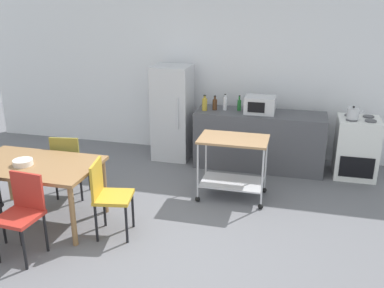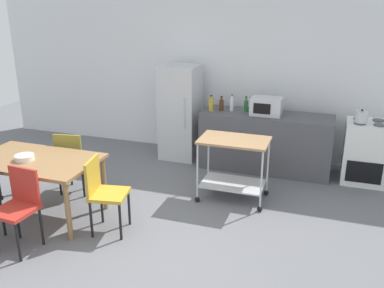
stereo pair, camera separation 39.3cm
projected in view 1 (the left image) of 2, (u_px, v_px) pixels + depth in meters
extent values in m
plane|color=slate|center=(150.00, 246.00, 4.62)|extent=(12.00, 12.00, 0.00)
cube|color=white|center=(212.00, 68.00, 7.06)|extent=(8.40, 0.12, 2.90)
cube|color=#4C4C51|center=(259.00, 140.00, 6.63)|extent=(2.00, 0.64, 0.90)
cube|color=olive|center=(34.00, 165.00, 4.93)|extent=(1.50, 0.90, 0.04)
cylinder|color=olive|center=(73.00, 216.00, 4.53)|extent=(0.06, 0.06, 0.71)
cylinder|color=olive|center=(9.00, 175.00, 5.57)|extent=(0.06, 0.06, 0.71)
cylinder|color=olive|center=(105.00, 186.00, 5.25)|extent=(0.06, 0.06, 0.71)
cube|color=#B72D23|center=(19.00, 217.00, 4.28)|extent=(0.43, 0.43, 0.04)
cube|color=#B72D23|center=(28.00, 190.00, 4.37)|extent=(0.38, 0.06, 0.40)
cylinder|color=black|center=(24.00, 250.00, 4.16)|extent=(0.03, 0.03, 0.45)
cylinder|color=black|center=(20.00, 227.00, 4.57)|extent=(0.03, 0.03, 0.45)
cylinder|color=black|center=(46.00, 233.00, 4.46)|extent=(0.03, 0.03, 0.45)
cylinder|color=black|center=(3.00, 225.00, 4.61)|extent=(0.03, 0.03, 0.45)
cube|color=olive|center=(71.00, 163.00, 5.67)|extent=(0.46, 0.46, 0.04)
cube|color=olive|center=(65.00, 152.00, 5.43)|extent=(0.38, 0.09, 0.40)
cylinder|color=black|center=(89.00, 175.00, 5.90)|extent=(0.03, 0.03, 0.45)
cylinder|color=black|center=(66.00, 174.00, 5.93)|extent=(0.03, 0.03, 0.45)
cylinder|color=black|center=(81.00, 185.00, 5.58)|extent=(0.03, 0.03, 0.45)
cylinder|color=black|center=(56.00, 184.00, 5.61)|extent=(0.03, 0.03, 0.45)
cube|color=gold|center=(114.00, 197.00, 4.71)|extent=(0.47, 0.47, 0.04)
cube|color=gold|center=(97.00, 179.00, 4.65)|extent=(0.10, 0.38, 0.40)
cylinder|color=black|center=(127.00, 225.00, 4.62)|extent=(0.03, 0.03, 0.45)
cylinder|color=black|center=(133.00, 210.00, 4.94)|extent=(0.03, 0.03, 0.45)
cylinder|color=black|center=(96.00, 223.00, 4.64)|extent=(0.03, 0.03, 0.45)
cylinder|color=black|center=(104.00, 209.00, 4.96)|extent=(0.03, 0.03, 0.45)
cube|color=white|center=(356.00, 148.00, 6.31)|extent=(0.60, 0.60, 0.90)
cube|color=black|center=(357.00, 168.00, 6.10)|extent=(0.48, 0.01, 0.32)
cylinder|color=#47474C|center=(352.00, 120.00, 6.08)|extent=(0.16, 0.16, 0.02)
cylinder|color=#47474C|center=(371.00, 121.00, 6.02)|extent=(0.16, 0.16, 0.02)
cylinder|color=#47474C|center=(350.00, 115.00, 6.30)|extent=(0.16, 0.16, 0.02)
cylinder|color=#47474C|center=(368.00, 117.00, 6.24)|extent=(0.16, 0.16, 0.02)
cube|color=silver|center=(173.00, 113.00, 6.96)|extent=(0.60, 0.60, 1.55)
cylinder|color=silver|center=(178.00, 114.00, 6.60)|extent=(0.02, 0.02, 0.50)
cube|color=#A37A51|center=(234.00, 139.00, 5.48)|extent=(0.90, 0.56, 0.03)
cube|color=silver|center=(232.00, 182.00, 5.69)|extent=(0.83, 0.52, 0.02)
cylinder|color=silver|center=(198.00, 170.00, 5.48)|extent=(0.02, 0.02, 0.76)
sphere|color=black|center=(198.00, 199.00, 5.62)|extent=(0.07, 0.07, 0.07)
cylinder|color=silver|center=(262.00, 177.00, 5.28)|extent=(0.02, 0.02, 0.76)
sphere|color=black|center=(261.00, 206.00, 5.42)|extent=(0.07, 0.07, 0.07)
cylinder|color=silver|center=(206.00, 157.00, 5.94)|extent=(0.02, 0.02, 0.76)
sphere|color=black|center=(206.00, 184.00, 6.08)|extent=(0.07, 0.07, 0.07)
cylinder|color=silver|center=(266.00, 163.00, 5.74)|extent=(0.02, 0.02, 0.76)
sphere|color=black|center=(264.00, 190.00, 5.88)|extent=(0.07, 0.07, 0.07)
cylinder|color=gold|center=(205.00, 104.00, 6.58)|extent=(0.08, 0.08, 0.19)
cylinder|color=gold|center=(205.00, 97.00, 6.55)|extent=(0.04, 0.04, 0.04)
cylinder|color=black|center=(205.00, 96.00, 6.54)|extent=(0.04, 0.04, 0.01)
cylinder|color=#4C2D19|center=(215.00, 105.00, 6.62)|extent=(0.07, 0.07, 0.17)
cylinder|color=#4C2D19|center=(215.00, 98.00, 6.58)|extent=(0.03, 0.03, 0.05)
cylinder|color=black|center=(215.00, 96.00, 6.57)|extent=(0.04, 0.04, 0.01)
cylinder|color=silver|center=(225.00, 104.00, 6.60)|extent=(0.06, 0.06, 0.20)
cylinder|color=silver|center=(225.00, 96.00, 6.56)|extent=(0.03, 0.03, 0.05)
cylinder|color=black|center=(225.00, 94.00, 6.55)|extent=(0.03, 0.03, 0.01)
cylinder|color=#1E6628|center=(239.00, 105.00, 6.59)|extent=(0.06, 0.06, 0.17)
cylinder|color=#1E6628|center=(239.00, 98.00, 6.55)|extent=(0.03, 0.03, 0.06)
cylinder|color=black|center=(240.00, 96.00, 6.54)|extent=(0.03, 0.03, 0.01)
cube|color=silver|center=(260.00, 105.00, 6.42)|extent=(0.46, 0.34, 0.26)
cube|color=black|center=(256.00, 107.00, 6.27)|extent=(0.25, 0.01, 0.16)
cylinder|color=white|center=(23.00, 162.00, 4.86)|extent=(0.23, 0.23, 0.07)
cylinder|color=silver|center=(353.00, 113.00, 6.07)|extent=(0.17, 0.17, 0.16)
sphere|color=black|center=(354.00, 107.00, 6.03)|extent=(0.03, 0.03, 0.03)
cylinder|color=silver|center=(362.00, 112.00, 6.03)|extent=(0.08, 0.02, 0.07)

